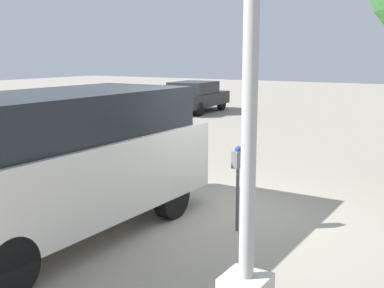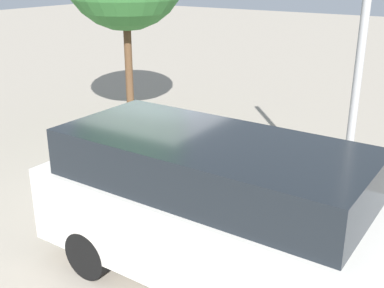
# 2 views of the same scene
# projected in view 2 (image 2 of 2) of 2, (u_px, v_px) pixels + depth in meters

# --- Properties ---
(ground_plane) EXTENTS (80.00, 80.00, 0.00)m
(ground_plane) POSITION_uv_depth(u_px,v_px,m) (160.00, 203.00, 9.20)
(ground_plane) COLOR gray
(parking_meter_near) EXTENTS (0.22, 0.15, 1.34)m
(parking_meter_near) POSITION_uv_depth(u_px,v_px,m) (202.00, 151.00, 9.06)
(parking_meter_near) COLOR #4C4C4C
(parking_meter_near) RESTS_ON ground
(lamp_post) EXTENTS (0.44, 0.44, 5.14)m
(lamp_post) POSITION_uv_depth(u_px,v_px,m) (351.00, 129.00, 8.63)
(lamp_post) COLOR beige
(lamp_post) RESTS_ON ground
(parked_van) EXTENTS (5.21, 2.10, 2.16)m
(parked_van) POSITION_uv_depth(u_px,v_px,m) (216.00, 208.00, 6.52)
(parked_van) COLOR beige
(parked_van) RESTS_ON ground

